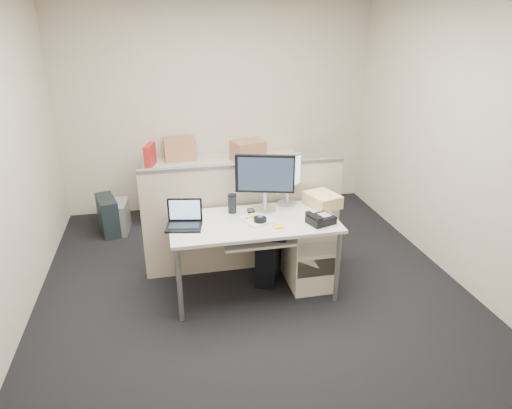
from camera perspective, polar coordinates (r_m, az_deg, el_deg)
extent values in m
cube|color=black|center=(4.45, -0.29, -10.68)|extent=(4.00, 4.50, 0.01)
cube|color=beige|center=(6.05, -4.79, 12.06)|extent=(4.00, 0.02, 2.70)
cube|color=beige|center=(1.92, 13.86, -12.16)|extent=(4.00, 0.02, 2.70)
cube|color=beige|center=(4.70, 24.49, 7.19)|extent=(0.02, 4.50, 2.70)
cube|color=#B5B3AA|center=(4.10, -0.31, -2.21)|extent=(1.50, 0.75, 0.03)
cylinder|color=slate|center=(3.92, -9.53, -9.88)|extent=(0.04, 0.04, 0.70)
cylinder|color=slate|center=(4.48, -10.00, -5.52)|extent=(0.04, 0.04, 0.70)
cylinder|color=slate|center=(4.18, 10.15, -7.71)|extent=(0.04, 0.04, 0.70)
cylinder|color=slate|center=(4.71, 7.26, -3.89)|extent=(0.04, 0.04, 0.70)
cube|color=#B5B3AA|center=(3.98, 0.22, -4.50)|extent=(0.62, 0.32, 0.02)
cube|color=beige|center=(4.45, 6.55, -5.89)|extent=(0.40, 0.55, 0.65)
cube|color=#B4A98F|center=(4.57, -1.45, -1.83)|extent=(2.00, 0.06, 1.10)
cube|color=beige|center=(6.00, -4.09, 2.18)|extent=(2.00, 0.60, 0.72)
cube|color=black|center=(4.20, 1.12, 2.66)|extent=(0.58, 0.35, 0.55)
cube|color=#B7B7BC|center=(4.38, 3.95, 2.95)|extent=(0.43, 0.39, 0.48)
cube|color=black|center=(3.96, -9.07, -1.38)|extent=(0.34, 0.28, 0.23)
cylinder|color=black|center=(4.05, 0.52, -1.96)|extent=(0.12, 0.12, 0.04)
cube|color=black|center=(4.07, 8.11, -1.88)|extent=(0.26, 0.24, 0.07)
cube|color=silver|center=(4.10, 0.00, -1.91)|extent=(0.30, 0.33, 0.01)
cube|color=yellow|center=(3.97, 2.77, -2.76)|extent=(0.09, 0.09, 0.01)
cylinder|color=black|center=(4.23, -2.99, 0.03)|extent=(0.10, 0.10, 0.17)
ellipsoid|color=yellow|center=(4.14, -0.47, -1.47)|extent=(0.18, 0.11, 0.04)
cube|color=black|center=(4.27, -0.67, -0.83)|extent=(0.07, 0.12, 0.02)
cube|color=#F8D08C|center=(4.44, 8.29, 0.56)|extent=(0.34, 0.39, 0.12)
cube|color=black|center=(4.01, 0.25, -3.92)|extent=(0.53, 0.32, 0.03)
cube|color=black|center=(4.54, 1.67, -6.65)|extent=(0.37, 0.51, 0.44)
cube|color=black|center=(5.76, -18.02, -1.26)|extent=(0.30, 0.51, 0.44)
cube|color=#B7B7BC|center=(5.76, -16.50, -1.46)|extent=(0.20, 0.41, 0.37)
cube|color=tan|center=(5.91, -9.52, 6.79)|extent=(0.40, 0.31, 0.29)
cube|color=tan|center=(5.78, -0.99, 6.65)|extent=(0.45, 0.40, 0.28)
cube|color=#B22120|center=(5.70, -13.11, 5.91)|extent=(0.15, 0.32, 0.29)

